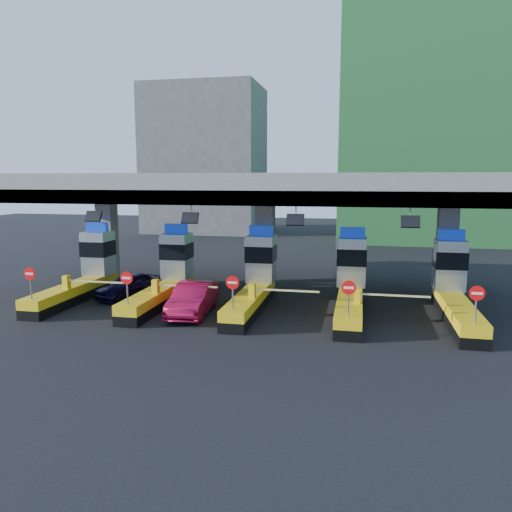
# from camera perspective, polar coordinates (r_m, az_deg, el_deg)

# --- Properties ---
(ground) EXTENTS (120.00, 120.00, 0.00)m
(ground) POSITION_cam_1_polar(r_m,az_deg,el_deg) (26.71, -0.17, -5.77)
(ground) COLOR black
(ground) RESTS_ON ground
(toll_canopy) EXTENTS (28.00, 12.09, 7.00)m
(toll_canopy) POSITION_cam_1_polar(r_m,az_deg,el_deg) (28.66, 1.03, 7.64)
(toll_canopy) COLOR slate
(toll_canopy) RESTS_ON ground
(toll_lane_far_left) EXTENTS (4.43, 8.00, 4.16)m
(toll_lane_far_left) POSITION_cam_1_polar(r_m,az_deg,el_deg) (30.30, -18.89, -1.79)
(toll_lane_far_left) COLOR black
(toll_lane_far_left) RESTS_ON ground
(toll_lane_left) EXTENTS (4.43, 8.00, 4.16)m
(toll_lane_left) POSITION_cam_1_polar(r_m,az_deg,el_deg) (28.10, -10.08, -2.25)
(toll_lane_left) COLOR black
(toll_lane_left) RESTS_ON ground
(toll_lane_center) EXTENTS (4.43, 8.00, 4.16)m
(toll_lane_center) POSITION_cam_1_polar(r_m,az_deg,el_deg) (26.66, -0.04, -2.71)
(toll_lane_center) COLOR black
(toll_lane_center) RESTS_ON ground
(toll_lane_right) EXTENTS (4.43, 8.00, 4.16)m
(toll_lane_right) POSITION_cam_1_polar(r_m,az_deg,el_deg) (26.12, 10.78, -3.12)
(toll_lane_right) COLOR black
(toll_lane_right) RESTS_ON ground
(toll_lane_far_right) EXTENTS (4.43, 8.00, 4.16)m
(toll_lane_far_right) POSITION_cam_1_polar(r_m,az_deg,el_deg) (26.52, 21.66, -3.41)
(toll_lane_far_right) COLOR black
(toll_lane_far_right) RESTS_ON ground
(bg_building_scaffold) EXTENTS (18.00, 12.00, 28.00)m
(bg_building_scaffold) POSITION_cam_1_polar(r_m,az_deg,el_deg) (58.11, 19.00, 15.58)
(bg_building_scaffold) COLOR #1E5926
(bg_building_scaffold) RESTS_ON ground
(bg_building_concrete) EXTENTS (14.00, 10.00, 18.00)m
(bg_building_concrete) POSITION_cam_1_polar(r_m,az_deg,el_deg) (64.31, -5.81, 10.84)
(bg_building_concrete) COLOR #4C4C49
(bg_building_concrete) RESTS_ON ground
(van) EXTENTS (3.05, 4.48, 1.42)m
(van) POSITION_cam_1_polar(r_m,az_deg,el_deg) (29.31, -14.26, -3.30)
(van) COLOR black
(van) RESTS_ON ground
(red_car) EXTENTS (2.01, 4.90, 1.58)m
(red_car) POSITION_cam_1_polar(r_m,az_deg,el_deg) (25.24, -7.18, -4.86)
(red_car) COLOR maroon
(red_car) RESTS_ON ground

